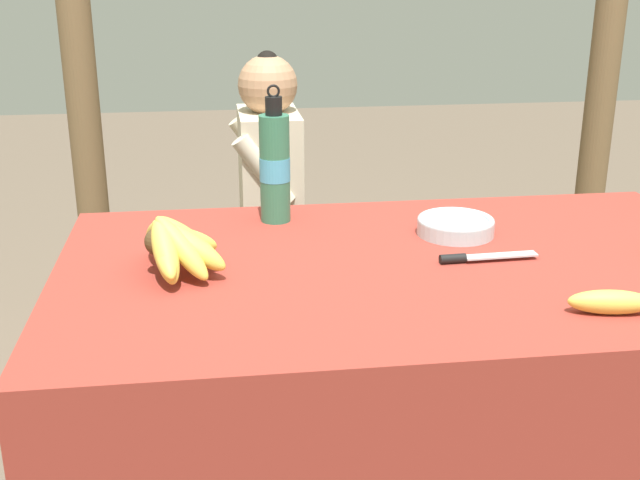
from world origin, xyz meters
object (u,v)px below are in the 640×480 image
(water_bottle, at_px, (275,166))
(seated_vendor, at_px, (257,185))
(banana_bunch_ripe, at_px, (176,243))
(serving_bowl, at_px, (456,225))
(knife, at_px, (474,257))
(banana_bunch_green, at_px, (508,216))
(loose_banana_front, at_px, (611,302))
(wooden_bench, at_px, (366,251))

(water_bottle, height_order, seated_vendor, water_bottle)
(banana_bunch_ripe, height_order, serving_bowl, banana_bunch_ripe)
(water_bottle, bearing_deg, knife, -40.94)
(banana_bunch_green, bearing_deg, serving_bowl, -117.43)
(loose_banana_front, bearing_deg, water_bottle, 131.41)
(water_bottle, distance_m, wooden_bench, 1.08)
(knife, height_order, wooden_bench, knife)
(knife, bearing_deg, banana_bunch_ripe, 176.21)
(wooden_bench, distance_m, seated_vendor, 0.48)
(wooden_bench, bearing_deg, knife, -90.19)
(serving_bowl, bearing_deg, knife, -94.19)
(wooden_bench, relative_size, banana_bunch_green, 6.92)
(loose_banana_front, xyz_separation_m, knife, (-0.16, 0.28, -0.01))
(loose_banana_front, relative_size, seated_vendor, 0.15)
(serving_bowl, distance_m, wooden_bench, 1.10)
(knife, distance_m, seated_vendor, 1.23)
(loose_banana_front, height_order, banana_bunch_green, loose_banana_front)
(seated_vendor, bearing_deg, loose_banana_front, 110.60)
(banana_bunch_ripe, relative_size, knife, 1.31)
(serving_bowl, bearing_deg, seated_vendor, 112.21)
(wooden_bench, bearing_deg, serving_bowl, -89.48)
(knife, bearing_deg, loose_banana_front, -63.24)
(loose_banana_front, distance_m, knife, 0.33)
(banana_bunch_ripe, distance_m, banana_bunch_green, 1.68)
(banana_bunch_ripe, distance_m, water_bottle, 0.40)
(knife, bearing_deg, wooden_bench, 87.32)
(banana_bunch_ripe, height_order, water_bottle, water_bottle)
(loose_banana_front, xyz_separation_m, banana_bunch_green, (0.38, 1.47, -0.32))
(banana_bunch_ripe, distance_m, wooden_bench, 1.41)
(serving_bowl, relative_size, wooden_bench, 0.10)
(seated_vendor, bearing_deg, water_bottle, 89.73)
(seated_vendor, bearing_deg, knife, 108.34)
(serving_bowl, xyz_separation_m, loose_banana_front, (0.15, -0.46, 0.00))
(banana_bunch_ripe, distance_m, loose_banana_front, 0.83)
(seated_vendor, relative_size, banana_bunch_green, 3.98)
(seated_vendor, bearing_deg, serving_bowl, 112.07)
(water_bottle, bearing_deg, loose_banana_front, -48.59)
(water_bottle, relative_size, knife, 1.54)
(banana_bunch_ripe, bearing_deg, serving_bowl, 14.70)
(knife, xyz_separation_m, seated_vendor, (-0.39, 1.16, -0.14))
(banana_bunch_green, bearing_deg, loose_banana_front, -104.42)
(banana_bunch_ripe, xyz_separation_m, knife, (0.61, -0.01, -0.06))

